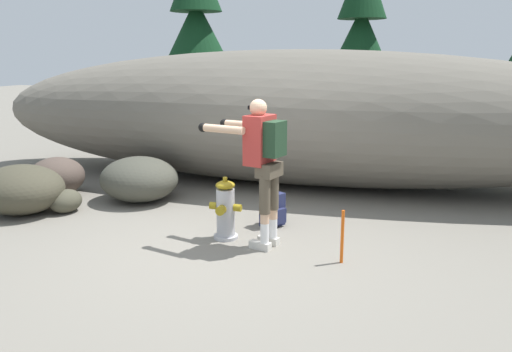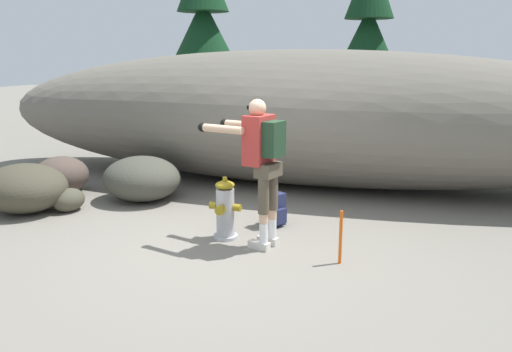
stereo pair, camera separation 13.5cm
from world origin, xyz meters
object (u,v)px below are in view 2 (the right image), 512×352
at_px(fire_hydrant, 225,210).
at_px(spare_backpack, 273,210).
at_px(utility_worker, 260,154).
at_px(boulder_large, 25,188).
at_px(boulder_mid, 142,178).
at_px(boulder_small, 61,175).
at_px(boulder_outlier, 69,200).
at_px(survey_stake, 341,237).

relative_size(fire_hydrant, spare_backpack, 1.66).
xyz_separation_m(utility_worker, spare_backpack, (-0.07, 0.77, -0.90)).
bearing_deg(boulder_large, boulder_mid, 40.10).
bearing_deg(boulder_small, boulder_large, -79.88).
bearing_deg(boulder_outlier, survey_stake, -9.34).
bearing_deg(boulder_outlier, boulder_mid, 51.36).
bearing_deg(spare_backpack, boulder_mid, -163.71).
xyz_separation_m(spare_backpack, boulder_large, (-3.61, -0.53, 0.13)).
bearing_deg(boulder_mid, fire_hydrant, -32.47).
distance_m(spare_backpack, boulder_mid, 2.39).
bearing_deg(survey_stake, boulder_outlier, 170.66).
xyz_separation_m(fire_hydrant, boulder_small, (-3.36, 1.13, -0.05)).
relative_size(utility_worker, survey_stake, 2.91).
height_order(utility_worker, spare_backpack, utility_worker).
distance_m(utility_worker, spare_backpack, 1.18).
relative_size(fire_hydrant, survey_stake, 1.30).
xyz_separation_m(boulder_small, boulder_outlier, (0.77, -0.80, -0.14)).
distance_m(fire_hydrant, survey_stake, 1.53).
xyz_separation_m(fire_hydrant, survey_stake, (1.49, -0.35, -0.06)).
xyz_separation_m(spare_backpack, boulder_outlier, (-3.02, -0.33, -0.05)).
bearing_deg(boulder_small, utility_worker, -17.86).
distance_m(utility_worker, survey_stake, 1.30).
height_order(fire_hydrant, boulder_mid, fire_hydrant).
bearing_deg(survey_stake, boulder_large, 174.31).
bearing_deg(utility_worker, boulder_mid, -15.23).
relative_size(utility_worker, boulder_outlier, 3.50).
relative_size(boulder_large, survey_stake, 2.07).
height_order(spare_backpack, boulder_small, boulder_small).
xyz_separation_m(fire_hydrant, spare_backpack, (0.42, 0.65, -0.14)).
relative_size(fire_hydrant, boulder_small, 0.88).
distance_m(boulder_large, boulder_small, 1.02).
xyz_separation_m(spare_backpack, survey_stake, (1.06, -1.00, 0.08)).
relative_size(spare_backpack, boulder_large, 0.38).
xyz_separation_m(fire_hydrant, utility_worker, (0.50, -0.12, 0.75)).
distance_m(boulder_large, survey_stake, 4.70).
bearing_deg(spare_backpack, survey_stake, -13.49).
xyz_separation_m(boulder_mid, boulder_small, (-1.47, -0.08, -0.04)).
bearing_deg(boulder_mid, utility_worker, -28.95).
height_order(fire_hydrant, boulder_large, fire_hydrant).
xyz_separation_m(utility_worker, boulder_large, (-3.68, 0.24, -0.76)).
height_order(fire_hydrant, utility_worker, utility_worker).
bearing_deg(boulder_large, fire_hydrant, -2.14).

